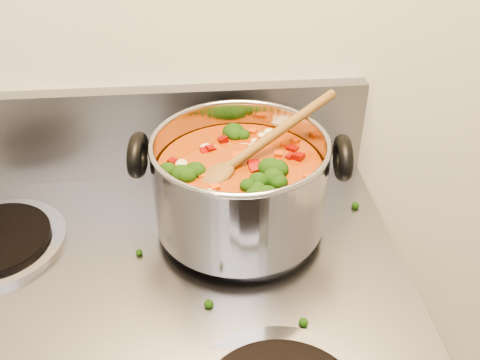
% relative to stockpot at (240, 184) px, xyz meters
% --- Properties ---
extents(stockpot, '(0.31, 0.25, 0.15)m').
position_rel_stockpot_xyz_m(stockpot, '(0.00, 0.00, 0.00)').
color(stockpot, '#A6A6AE').
rests_on(stockpot, electric_range).
extents(wooden_spoon, '(0.23, 0.16, 0.08)m').
position_rel_stockpot_xyz_m(wooden_spoon, '(0.01, 0.01, 0.05)').
color(wooden_spoon, brown).
rests_on(wooden_spoon, stockpot).
extents(cooktop_crumbs, '(0.22, 0.09, 0.01)m').
position_rel_stockpot_xyz_m(cooktop_crumbs, '(0.04, 0.13, -0.08)').
color(cooktop_crumbs, black).
rests_on(cooktop_crumbs, electric_range).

